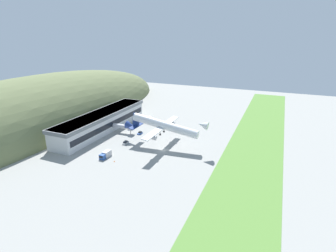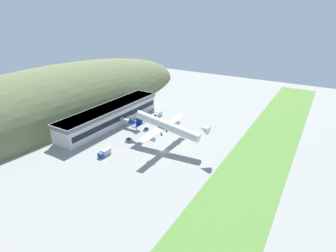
{
  "view_description": "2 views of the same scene",
  "coord_description": "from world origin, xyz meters",
  "px_view_note": "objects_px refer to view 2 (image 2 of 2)",
  "views": [
    {
      "loc": [
        -113.46,
        -51.16,
        56.55
      ],
      "look_at": [
        3.05,
        -1.22,
        12.59
      ],
      "focal_mm": 28.0,
      "sensor_mm": 36.0,
      "label": 1
    },
    {
      "loc": [
        -98.55,
        -62.73,
        65.06
      ],
      "look_at": [
        4.93,
        0.49,
        12.08
      ],
      "focal_mm": 28.0,
      "sensor_mm": 36.0,
      "label": 2
    }
  ],
  "objects_px": {
    "traffic_cone_1": "(111,160)",
    "traffic_cone_0": "(168,119)",
    "box_truck": "(105,153)",
    "jetway_0": "(131,122)",
    "cargo_airplane": "(165,126)",
    "service_car_1": "(128,140)",
    "service_car_0": "(146,129)",
    "fuel_truck": "(158,114)",
    "terminal_building": "(111,114)"
  },
  "relations": [
    {
      "from": "service_car_1",
      "to": "service_car_0",
      "type": "bearing_deg",
      "value": 0.46
    },
    {
      "from": "service_car_1",
      "to": "traffic_cone_0",
      "type": "height_order",
      "value": "service_car_1"
    },
    {
      "from": "terminal_building",
      "to": "box_truck",
      "type": "distance_m",
      "value": 40.64
    },
    {
      "from": "fuel_truck",
      "to": "traffic_cone_1",
      "type": "bearing_deg",
      "value": -167.81
    },
    {
      "from": "jetway_0",
      "to": "traffic_cone_1",
      "type": "height_order",
      "value": "jetway_0"
    },
    {
      "from": "traffic_cone_1",
      "to": "traffic_cone_0",
      "type": "bearing_deg",
      "value": 4.12
    },
    {
      "from": "service_car_1",
      "to": "traffic_cone_0",
      "type": "bearing_deg",
      "value": -3.42
    },
    {
      "from": "terminal_building",
      "to": "traffic_cone_1",
      "type": "xyz_separation_m",
      "value": [
        -34.08,
        -31.32,
        -6.26
      ]
    },
    {
      "from": "cargo_airplane",
      "to": "traffic_cone_1",
      "type": "xyz_separation_m",
      "value": [
        -26.41,
        13.75,
        -11.25
      ]
    },
    {
      "from": "terminal_building",
      "to": "traffic_cone_1",
      "type": "bearing_deg",
      "value": -137.42
    },
    {
      "from": "terminal_building",
      "to": "fuel_truck",
      "type": "distance_m",
      "value": 32.59
    },
    {
      "from": "fuel_truck",
      "to": "traffic_cone_0",
      "type": "relative_size",
      "value": 11.92
    },
    {
      "from": "terminal_building",
      "to": "cargo_airplane",
      "type": "xyz_separation_m",
      "value": [
        -7.67,
        -45.06,
        4.99
      ]
    },
    {
      "from": "service_car_1",
      "to": "fuel_truck",
      "type": "bearing_deg",
      "value": 9.3
    },
    {
      "from": "box_truck",
      "to": "jetway_0",
      "type": "bearing_deg",
      "value": 16.59
    },
    {
      "from": "service_car_0",
      "to": "box_truck",
      "type": "xyz_separation_m",
      "value": [
        -34.9,
        -0.16,
        0.8
      ]
    },
    {
      "from": "box_truck",
      "to": "traffic_cone_0",
      "type": "bearing_deg",
      "value": -2.29
    },
    {
      "from": "jetway_0",
      "to": "traffic_cone_0",
      "type": "xyz_separation_m",
      "value": [
        24.05,
        -12.02,
        -3.71
      ]
    },
    {
      "from": "service_car_1",
      "to": "traffic_cone_0",
      "type": "distance_m",
      "value": 38.53
    },
    {
      "from": "terminal_building",
      "to": "traffic_cone_1",
      "type": "height_order",
      "value": "terminal_building"
    },
    {
      "from": "service_car_1",
      "to": "cargo_airplane",
      "type": "bearing_deg",
      "value": -74.07
    },
    {
      "from": "terminal_building",
      "to": "service_car_0",
      "type": "height_order",
      "value": "terminal_building"
    },
    {
      "from": "jetway_0",
      "to": "service_car_1",
      "type": "relative_size",
      "value": 3.27
    },
    {
      "from": "fuel_truck",
      "to": "traffic_cone_0",
      "type": "bearing_deg",
      "value": -99.9
    },
    {
      "from": "traffic_cone_0",
      "to": "fuel_truck",
      "type": "bearing_deg",
      "value": 80.1
    },
    {
      "from": "jetway_0",
      "to": "cargo_airplane",
      "type": "height_order",
      "value": "cargo_airplane"
    },
    {
      "from": "cargo_airplane",
      "to": "traffic_cone_1",
      "type": "height_order",
      "value": "cargo_airplane"
    },
    {
      "from": "fuel_truck",
      "to": "service_car_1",
      "type": "bearing_deg",
      "value": -170.7
    },
    {
      "from": "service_car_0",
      "to": "box_truck",
      "type": "height_order",
      "value": "box_truck"
    },
    {
      "from": "service_car_0",
      "to": "fuel_truck",
      "type": "xyz_separation_m",
      "value": [
        23.44,
        6.42,
        0.89
      ]
    },
    {
      "from": "jetway_0",
      "to": "traffic_cone_1",
      "type": "xyz_separation_m",
      "value": [
        -35.03,
        -16.27,
        -3.71
      ]
    },
    {
      "from": "service_car_0",
      "to": "traffic_cone_0",
      "type": "bearing_deg",
      "value": -6.33
    },
    {
      "from": "traffic_cone_0",
      "to": "terminal_building",
      "type": "bearing_deg",
      "value": 132.73
    },
    {
      "from": "traffic_cone_0",
      "to": "traffic_cone_1",
      "type": "height_order",
      "value": "same"
    },
    {
      "from": "cargo_airplane",
      "to": "box_truck",
      "type": "xyz_separation_m",
      "value": [
        -24.12,
        20.27,
        -10.13
      ]
    },
    {
      "from": "terminal_building",
      "to": "jetway_0",
      "type": "height_order",
      "value": "terminal_building"
    },
    {
      "from": "jetway_0",
      "to": "box_truck",
      "type": "relative_size",
      "value": 2.0
    },
    {
      "from": "cargo_airplane",
      "to": "traffic_cone_1",
      "type": "relative_size",
      "value": 81.5
    },
    {
      "from": "service_car_0",
      "to": "jetway_0",
      "type": "bearing_deg",
      "value": 102.66
    },
    {
      "from": "terminal_building",
      "to": "jetway_0",
      "type": "relative_size",
      "value": 5.48
    },
    {
      "from": "cargo_airplane",
      "to": "service_car_1",
      "type": "height_order",
      "value": "cargo_airplane"
    },
    {
      "from": "service_car_1",
      "to": "box_truck",
      "type": "height_order",
      "value": "box_truck"
    },
    {
      "from": "jetway_0",
      "to": "traffic_cone_1",
      "type": "bearing_deg",
      "value": -155.08
    },
    {
      "from": "service_car_1",
      "to": "fuel_truck",
      "type": "relative_size",
      "value": 0.62
    },
    {
      "from": "service_car_1",
      "to": "box_truck",
      "type": "bearing_deg",
      "value": -179.92
    },
    {
      "from": "traffic_cone_0",
      "to": "service_car_1",
      "type": "bearing_deg",
      "value": 176.58
    },
    {
      "from": "terminal_building",
      "to": "service_car_1",
      "type": "height_order",
      "value": "terminal_building"
    },
    {
      "from": "cargo_airplane",
      "to": "service_car_1",
      "type": "xyz_separation_m",
      "value": [
        -5.79,
        20.29,
        -10.85
      ]
    },
    {
      "from": "box_truck",
      "to": "traffic_cone_1",
      "type": "bearing_deg",
      "value": -109.34
    },
    {
      "from": "cargo_airplane",
      "to": "traffic_cone_0",
      "type": "height_order",
      "value": "cargo_airplane"
    }
  ]
}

